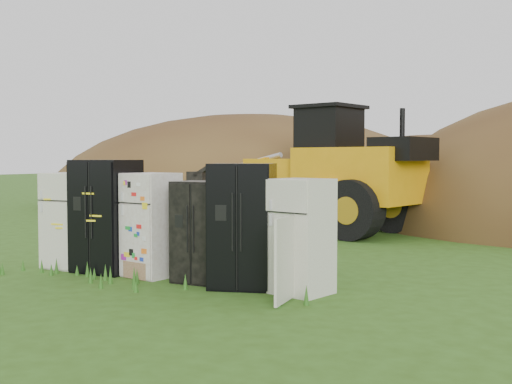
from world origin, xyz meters
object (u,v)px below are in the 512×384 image
fridge_black_right (242,226)px  fridge_leftmost (70,220)px  fridge_open_door (302,236)px  fridge_dark_mid (202,232)px  fridge_sticker (151,225)px  wheel_loader (303,169)px  fridge_black_side (106,216)px

fridge_black_right → fridge_leftmost: bearing=160.5°
fridge_open_door → fridge_dark_mid: bearing=-168.4°
fridge_sticker → fridge_dark_mid: size_ratio=1.07×
wheel_loader → fridge_black_side: bearing=-80.6°
fridge_open_door → wheel_loader: bearing=127.2°
fridge_leftmost → fridge_black_side: (0.89, -0.01, 0.12)m
fridge_dark_mid → wheel_loader: size_ratio=0.23×
fridge_leftmost → fridge_black_right: 3.65m
fridge_leftmost → wheel_loader: 7.80m
fridge_black_side → fridge_black_right: bearing=-1.5°
fridge_sticker → fridge_open_door: bearing=7.8°
wheel_loader → fridge_open_door: bearing=-54.2°
fridge_black_side → fridge_sticker: fridge_black_side is taller
fridge_sticker → fridge_open_door: fridge_sticker is taller
fridge_dark_mid → fridge_open_door: 1.77m
fridge_sticker → fridge_dark_mid: 1.03m
fridge_sticker → fridge_leftmost: bearing=-170.6°
fridge_dark_mid → wheel_loader: (-1.76, 7.65, 0.89)m
fridge_leftmost → fridge_sticker: fridge_sticker is taller
fridge_black_side → fridge_dark_mid: bearing=-0.0°
wheel_loader → fridge_leftmost: bearing=-87.2°
fridge_dark_mid → fridge_black_right: size_ratio=0.85×
fridge_dark_mid → fridge_open_door: size_ratio=0.96×
wheel_loader → fridge_sticker: bearing=-73.5°
fridge_leftmost → fridge_black_right: (3.65, -0.03, 0.09)m
fridge_black_side → wheel_loader: 7.72m
fridge_sticker → fridge_open_door: size_ratio=1.03×
fridge_leftmost → fridge_black_side: 0.89m
fridge_sticker → wheel_loader: bearing=103.9°
fridge_sticker → wheel_loader: size_ratio=0.25×
fridge_dark_mid → fridge_sticker: bearing=176.0°
fridge_leftmost → fridge_sticker: (1.85, 0.03, 0.01)m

